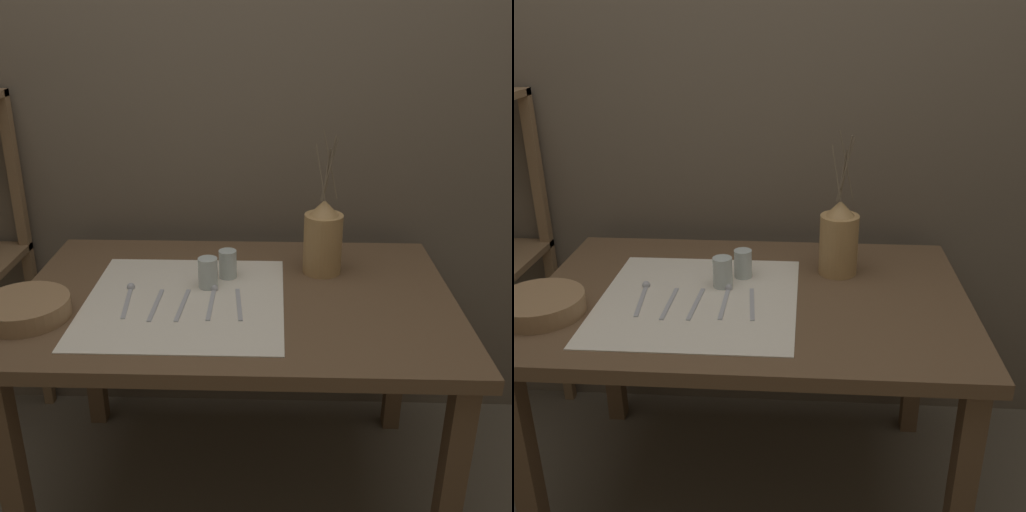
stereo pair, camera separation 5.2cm
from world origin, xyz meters
The scene contains 13 objects.
ground_plane centered at (0.00, 0.00, 0.00)m, with size 12.00×12.00×0.00m, color brown.
stone_wall_back centered at (0.00, 0.53, 1.20)m, with size 7.00×0.06×2.40m.
wooden_table centered at (0.00, 0.00, 0.64)m, with size 1.26×0.83×0.73m.
linen_cloth centered at (-0.14, -0.05, 0.74)m, with size 0.56×0.58×0.00m.
pitcher_with_flowers centered at (0.26, 0.17, 0.84)m, with size 0.12×0.12×0.45m.
wooden_bowl centered at (-0.55, -0.16, 0.76)m, with size 0.24×0.24×0.05m.
glass_tumbler_near centered at (-0.08, 0.04, 0.78)m, with size 0.06×0.06×0.09m.
glass_tumbler_far centered at (-0.03, 0.11, 0.78)m, with size 0.05×0.05×0.09m.
spoon_inner centered at (-0.31, -0.02, 0.74)m, with size 0.04×0.20×0.02m.
fork_outer centered at (-0.22, -0.09, 0.74)m, with size 0.01×0.19×0.00m.
knife_center centered at (-0.14, -0.08, 0.74)m, with size 0.02×0.19×0.00m.
spoon_outer centered at (-0.07, -0.02, 0.74)m, with size 0.02×0.20×0.02m.
fork_inner centered at (0.01, -0.07, 0.74)m, with size 0.03×0.19×0.00m.
Camera 2 is at (0.16, -1.55, 1.51)m, focal length 42.00 mm.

